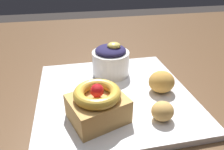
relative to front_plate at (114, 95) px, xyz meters
The scene contains 6 objects.
dining_table 0.17m from the front_plate, 57.26° to the left, with size 1.33×1.03×0.73m.
front_plate is the anchor object (origin of this frame).
cake_slice 0.09m from the front_plate, 120.81° to the right, with size 0.10×0.10×0.07m.
berry_ramekin 0.09m from the front_plate, 83.43° to the left, with size 0.08×0.08×0.08m.
fritter_front 0.10m from the front_plate, ahead, with size 0.05×0.05×0.04m, color gold.
fritter_middle 0.11m from the front_plate, 57.08° to the right, with size 0.04×0.03×0.03m, color tan.
Camera 1 is at (-0.15, -0.45, 0.97)m, focal length 33.90 mm.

